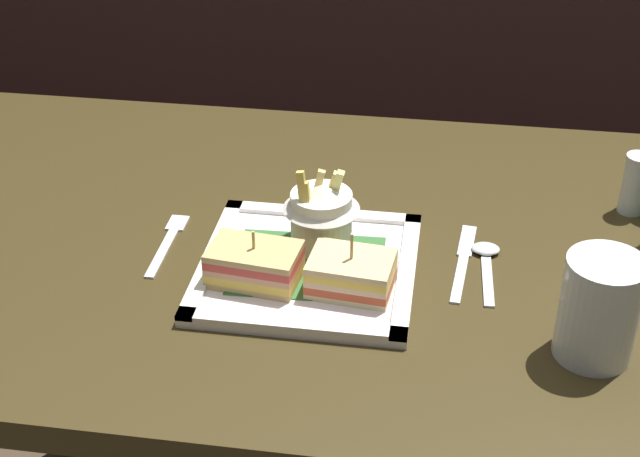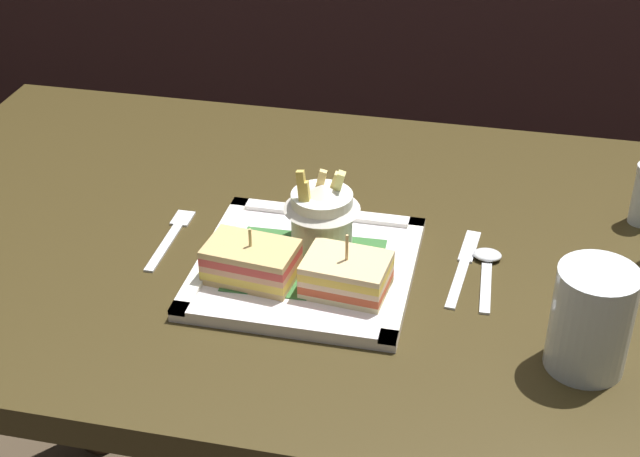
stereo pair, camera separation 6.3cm
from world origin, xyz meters
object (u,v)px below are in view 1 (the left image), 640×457
at_px(dining_table, 331,340).
at_px(fries_cup, 321,210).
at_px(sandwich_half_left, 255,264).
at_px(salt_shaker, 634,187).
at_px(knife, 463,259).
at_px(fork, 168,241).
at_px(square_plate, 308,268).
at_px(spoon, 486,256).
at_px(water_glass, 598,315).
at_px(sandwich_half_right, 351,274).

xyz_separation_m(dining_table, fries_cup, (-0.01, -0.03, 0.22)).
relative_size(sandwich_half_left, salt_shaker, 1.33).
bearing_deg(dining_table, fries_cup, -107.51).
bearing_deg(knife, fork, -177.64).
relative_size(square_plate, salt_shaker, 3.08).
distance_m(knife, spoon, 0.03).
bearing_deg(sandwich_half_left, spoon, 20.49).
relative_size(square_plate, sandwich_half_left, 2.31).
height_order(dining_table, spoon, spoon).
height_order(dining_table, knife, knife).
distance_m(water_glass, knife, 0.22).
height_order(dining_table, sandwich_half_left, sandwich_half_left).
bearing_deg(dining_table, water_glass, -30.26).
relative_size(sandwich_half_left, sandwich_half_right, 1.09).
height_order(sandwich_half_right, knife, sandwich_half_right).
distance_m(sandwich_half_left, salt_shaker, 0.52).
bearing_deg(knife, salt_shaker, 34.76).
xyz_separation_m(dining_table, sandwich_half_right, (0.04, -0.11, 0.19)).
bearing_deg(square_plate, dining_table, 76.86).
distance_m(dining_table, sandwich_half_left, 0.24).
xyz_separation_m(water_glass, fork, (-0.51, 0.14, -0.05)).
bearing_deg(fork, dining_table, 9.88).
height_order(square_plate, sandwich_half_left, sandwich_half_left).
bearing_deg(spoon, fork, -176.89).
relative_size(fries_cup, spoon, 0.83).
xyz_separation_m(knife, spoon, (0.03, 0.01, 0.00)).
bearing_deg(sandwich_half_left, knife, 21.29).
xyz_separation_m(fries_cup, spoon, (0.20, 0.01, -0.06)).
height_order(water_glass, spoon, water_glass).
relative_size(water_glass, spoon, 0.88).
height_order(sandwich_half_right, water_glass, water_glass).
distance_m(fork, knife, 0.37).
distance_m(sandwich_half_left, sandwich_half_right, 0.11).
bearing_deg(sandwich_half_left, sandwich_half_right, -0.00).
relative_size(dining_table, sandwich_half_left, 11.18).
relative_size(sandwich_half_right, fork, 0.71).
height_order(sandwich_half_left, water_glass, water_glass).
bearing_deg(square_plate, fork, 167.91).
bearing_deg(sandwich_half_left, square_plate, 34.49).
relative_size(dining_table, sandwich_half_right, 12.18).
bearing_deg(dining_table, sandwich_half_left, -122.98).
distance_m(fork, salt_shaker, 0.61).
height_order(knife, salt_shaker, salt_shaker).
relative_size(square_plate, water_glass, 2.17).
relative_size(water_glass, knife, 0.69).
bearing_deg(square_plate, fries_cup, 79.50).
relative_size(square_plate, spoon, 1.92).
bearing_deg(dining_table, salt_shaker, 18.76).
bearing_deg(fries_cup, sandwich_half_left, -127.12).
bearing_deg(fork, spoon, 3.11).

